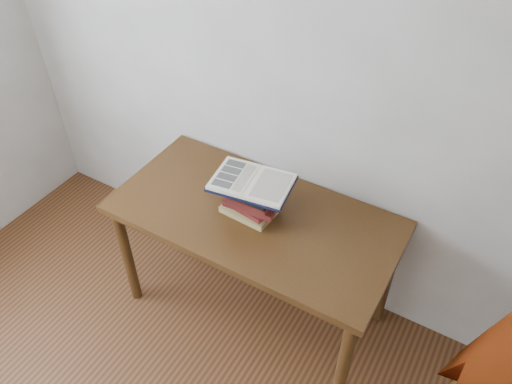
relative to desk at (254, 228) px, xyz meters
The scene contains 3 objects.
desk is the anchor object (origin of this frame).
book_stack 0.19m from the desk, behind, with size 0.28×0.18×0.18m.
open_book 0.29m from the desk, 154.95° to the left, with size 0.41×0.31×0.03m.
Camera 1 is at (0.96, -0.12, 2.48)m, focal length 35.00 mm.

